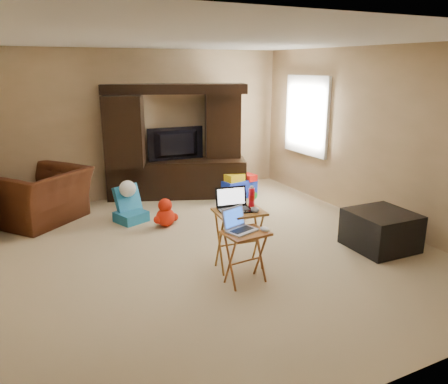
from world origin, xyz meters
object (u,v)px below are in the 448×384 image
tray_table_left (246,258)px  mouse_right (255,210)px  push_toy (239,185)px  mouse_left (265,229)px  child_rocker (130,204)px  television (177,144)px  tray_table_right (239,240)px  ottoman (381,230)px  recliner (41,196)px  entertainment_center (176,142)px  laptop_left (242,221)px  laptop_right (235,200)px  water_bottle (252,197)px  plush_toy (165,212)px

tray_table_left → mouse_right: 0.54m
push_toy → mouse_left: mouse_left is taller
mouse_right → child_rocker: bearing=110.9°
television → tray_table_right: 3.05m
television → ottoman: television is taller
recliner → child_rocker: size_ratio=2.25×
child_rocker → mouse_right: 2.38m
entertainment_center → television: entertainment_center is taller
television → push_toy: television is taller
entertainment_center → tray_table_left: size_ratio=4.12×
entertainment_center → laptop_left: entertainment_center is taller
push_toy → tray_table_right: (-1.29, -2.41, 0.11)m
entertainment_center → child_rocker: (-1.09, -0.95, -0.70)m
recliner → laptop_right: 3.22m
laptop_left → ottoman: bearing=-17.5°
child_rocker → water_bottle: water_bottle is taller
television → laptop_right: 2.98m
recliner → child_rocker: bearing=114.9°
tray_table_right → laptop_right: laptop_right is taller
laptop_left → mouse_left: bearing=-43.1°
tray_table_left → water_bottle: water_bottle is taller
entertainment_center → laptop_right: entertainment_center is taller
laptop_left → television: bearing=62.8°
water_bottle → television: bearing=86.2°
plush_toy → laptop_right: 1.75m
television → laptop_left: (-0.53, -3.28, -0.23)m
recliner → laptop_left: size_ratio=3.98×
tray_table_right → mouse_right: 0.41m
ottoman → entertainment_center: bearing=114.2°
laptop_left → mouse_right: 0.33m
laptop_left → laptop_right: bearing=55.8°
tray_table_left → laptop_right: (0.07, 0.36, 0.52)m
push_toy → recliner: bearing=165.6°
recliner → mouse_left: 3.62m
push_toy → ottoman: bearing=-88.1°
plush_toy → mouse_left: size_ratio=3.59×
mouse_left → water_bottle: (0.12, 0.49, 0.19)m
recliner → television: bearing=149.4°
laptop_right → mouse_left: (0.12, -0.43, -0.21)m
tray_table_right → ottoman: bearing=-3.4°
push_toy → ottoman: ottoman is taller
plush_toy → laptop_right: bearing=-80.6°
recliner → ottoman: bearing=103.1°
child_rocker → mouse_right: bearing=-90.1°
recliner → plush_toy: 1.85m
entertainment_center → laptop_left: (-0.53, -3.32, -0.27)m
plush_toy → mouse_left: 2.13m
laptop_left → plush_toy: bearing=76.9°
ottoman → tray_table_right: (-1.87, 0.29, 0.11)m
plush_toy → push_toy: push_toy is taller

